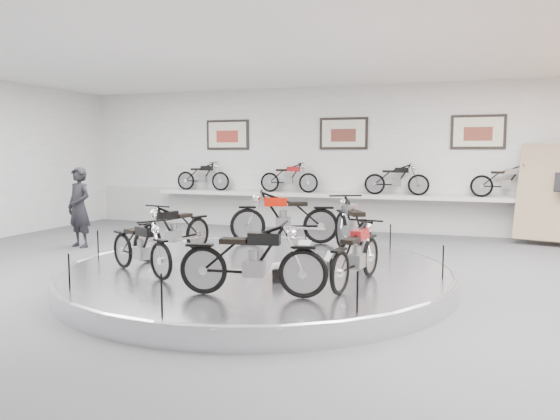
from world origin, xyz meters
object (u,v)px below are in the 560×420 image
(visitor, at_px, (79,207))
(bike_e, at_px, (252,259))
(shelf, at_px, (341,196))
(bike_f, at_px, (356,254))
(display_platform, at_px, (257,275))
(bike_a, at_px, (352,226))
(bike_b, at_px, (284,217))
(bike_c, at_px, (174,229))
(bike_d, at_px, (141,246))

(visitor, bearing_deg, bike_e, -18.39)
(shelf, relative_size, bike_f, 7.17)
(display_platform, height_order, visitor, visitor)
(bike_a, bearing_deg, bike_b, 34.08)
(bike_c, xyz_separation_m, visitor, (-3.38, 1.63, 0.14))
(bike_e, bearing_deg, bike_a, 69.14)
(bike_b, bearing_deg, bike_d, 51.94)
(bike_b, xyz_separation_m, bike_c, (-1.49, -1.89, -0.08))
(bike_b, xyz_separation_m, visitor, (-4.87, -0.26, 0.06))
(bike_c, height_order, bike_d, bike_c)
(display_platform, height_order, shelf, shelf)
(bike_b, distance_m, bike_e, 4.18)
(display_platform, bearing_deg, bike_e, -70.59)
(bike_e, bearing_deg, bike_d, 153.11)
(display_platform, bearing_deg, bike_f, -22.91)
(visitor, bearing_deg, bike_d, -25.56)
(shelf, distance_m, bike_a, 5.14)
(shelf, bearing_deg, visitor, -139.63)
(display_platform, relative_size, bike_a, 3.47)
(bike_e, bearing_deg, display_platform, 100.21)
(bike_b, relative_size, bike_c, 1.16)
(bike_c, distance_m, bike_d, 1.54)
(bike_e, relative_size, visitor, 0.91)
(bike_b, height_order, bike_f, bike_b)
(bike_f, height_order, visitor, visitor)
(shelf, xyz_separation_m, bike_a, (1.30, -4.97, -0.16))
(bike_c, relative_size, bike_d, 1.10)
(bike_f, bearing_deg, bike_c, 81.76)
(bike_d, bearing_deg, display_platform, 65.16)
(shelf, bearing_deg, bike_f, -75.90)
(bike_b, bearing_deg, bike_e, 84.07)
(bike_a, distance_m, bike_c, 3.24)
(bike_e, relative_size, bike_f, 1.09)
(visitor, bearing_deg, bike_f, -6.77)
(display_platform, distance_m, bike_e, 2.01)
(bike_a, relative_size, bike_b, 0.97)
(shelf, distance_m, bike_c, 6.27)
(bike_d, height_order, bike_e, bike_e)
(bike_b, relative_size, bike_f, 1.24)
(bike_f, bearing_deg, bike_a, 22.41)
(bike_d, xyz_separation_m, bike_f, (3.28, 0.36, 0.01))
(bike_a, bearing_deg, display_platform, 110.12)
(bike_d, relative_size, visitor, 0.81)
(bike_c, relative_size, visitor, 0.89)
(bike_d, bearing_deg, bike_b, 98.56)
(bike_b, distance_m, bike_f, 3.69)
(shelf, relative_size, visitor, 5.97)
(display_platform, xyz_separation_m, bike_c, (-1.77, 0.39, 0.63))
(bike_a, bearing_deg, bike_c, 81.16)
(shelf, height_order, bike_c, bike_c)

